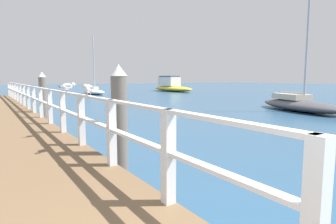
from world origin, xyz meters
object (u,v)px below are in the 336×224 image
(seagull_foreground, at_px, (88,88))
(boat_1, at_px, (94,91))
(boat_0, at_px, (171,86))
(dock_piling_far, at_px, (43,96))
(seagull_background, at_px, (67,86))
(dock_piling_near, at_px, (120,119))
(boat_2, at_px, (299,104))

(seagull_foreground, height_order, boat_1, boat_1)
(seagull_foreground, bearing_deg, boat_0, -91.87)
(dock_piling_far, distance_m, seagull_background, 5.66)
(seagull_background, xyz_separation_m, boat_0, (18.39, 23.42, -0.86))
(dock_piling_near, xyz_separation_m, dock_piling_far, (0.00, 7.70, 0.00))
(seagull_foreground, bearing_deg, dock_piling_far, -58.58)
(dock_piling_far, bearing_deg, boat_0, 44.65)
(dock_piling_far, xyz_separation_m, seagull_foreground, (-0.38, -7.21, 0.54))
(boat_0, xyz_separation_m, boat_2, (-6.33, -21.50, -0.30))
(dock_piling_far, relative_size, boat_2, 0.28)
(seagull_foreground, relative_size, boat_0, 0.05)
(boat_0, height_order, boat_2, boat_2)
(seagull_foreground, relative_size, seagull_background, 0.94)
(dock_piling_near, height_order, seagull_foreground, dock_piling_near)
(seagull_foreground, xyz_separation_m, boat_2, (12.07, 3.51, -1.16))
(boat_1, bearing_deg, dock_piling_near, 69.52)
(seagull_foreground, relative_size, boat_2, 0.06)
(dock_piling_near, xyz_separation_m, seagull_background, (-0.37, 2.07, 0.54))
(seagull_background, height_order, boat_2, boat_2)
(dock_piling_far, xyz_separation_m, boat_0, (18.02, 17.80, -0.32))
(dock_piling_near, distance_m, boat_1, 25.30)
(dock_piling_near, distance_m, dock_piling_far, 7.70)
(seagull_background, distance_m, boat_1, 23.47)
(dock_piling_far, distance_m, boat_2, 12.28)
(seagull_foreground, distance_m, seagull_background, 1.59)
(seagull_foreground, bearing_deg, dock_piling_near, 162.96)
(dock_piling_far, relative_size, boat_1, 0.33)
(seagull_background, xyz_separation_m, boat_2, (12.06, 1.92, -1.16))
(boat_0, bearing_deg, boat_1, -170.65)
(dock_piling_far, distance_m, seagull_foreground, 7.24)
(dock_piling_far, bearing_deg, seagull_background, -93.79)
(boat_0, relative_size, boat_2, 1.19)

